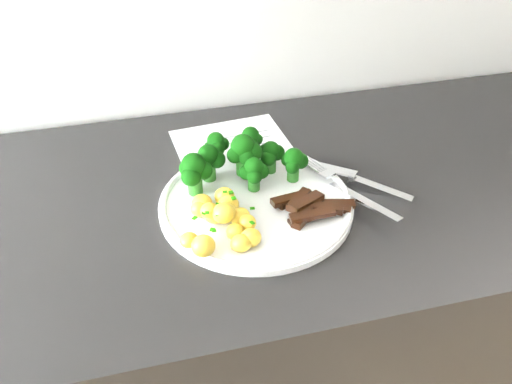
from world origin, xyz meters
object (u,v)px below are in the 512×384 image
at_px(counter, 281,353).
at_px(plate, 256,202).
at_px(broccoli, 238,157).
at_px(knife, 363,183).
at_px(beef_strips, 310,206).
at_px(recipe_paper, 243,162).
at_px(fork, 350,191).
at_px(potatoes, 223,218).

distance_m(counter, plate, 0.46).
height_order(broccoli, knife, broccoli).
xyz_separation_m(counter, beef_strips, (0.01, -0.07, 0.47)).
xyz_separation_m(recipe_paper, broccoli, (-0.02, -0.06, 0.05)).
bearing_deg(plate, counter, 24.94).
height_order(plate, broccoli, broccoli).
relative_size(broccoli, fork, 1.03).
bearing_deg(knife, recipe_paper, 146.48).
bearing_deg(knife, plate, -177.81).
distance_m(recipe_paper, plate, 0.13).
height_order(plate, beef_strips, beef_strips).
xyz_separation_m(plate, potatoes, (-0.06, -0.05, 0.02)).
distance_m(fork, knife, 0.05).
distance_m(potatoes, fork, 0.22).
bearing_deg(beef_strips, recipe_paper, 112.13).
bearing_deg(plate, fork, -8.29).
bearing_deg(potatoes, broccoli, 66.76).
bearing_deg(beef_strips, potatoes, -178.69).
bearing_deg(counter, beef_strips, -80.30).
xyz_separation_m(plate, beef_strips, (0.08, -0.04, 0.01)).
relative_size(counter, broccoli, 11.25).
distance_m(counter, broccoli, 0.51).
bearing_deg(broccoli, recipe_paper, 70.61).
bearing_deg(broccoli, counter, -25.90).
relative_size(recipe_paper, potatoes, 2.22).
distance_m(beef_strips, fork, 0.08).
bearing_deg(potatoes, counter, 31.26).
distance_m(counter, recipe_paper, 0.47).
distance_m(potatoes, knife, 0.26).
distance_m(broccoli, beef_strips, 0.15).
distance_m(plate, beef_strips, 0.09).
distance_m(recipe_paper, knife, 0.22).
bearing_deg(fork, plate, 171.71).
distance_m(plate, broccoli, 0.08).
relative_size(recipe_paper, knife, 1.72).
bearing_deg(counter, plate, -155.06).
relative_size(plate, beef_strips, 2.35).
xyz_separation_m(counter, potatoes, (-0.13, -0.08, 0.48)).
relative_size(counter, plate, 7.66).
distance_m(plate, knife, 0.19).
xyz_separation_m(broccoli, beef_strips, (0.09, -0.11, -0.03)).
distance_m(beef_strips, knife, 0.12).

